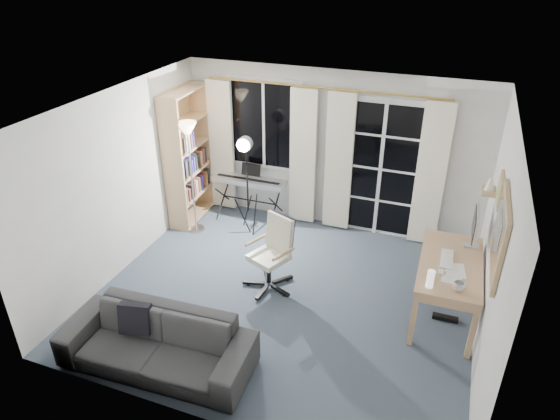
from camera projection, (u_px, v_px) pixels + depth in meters
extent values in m
cube|color=#384351|center=(285.00, 296.00, 6.28)|extent=(4.50, 4.00, 0.02)
cube|color=white|center=(265.00, 124.00, 7.53)|extent=(1.20, 0.06, 1.40)
cube|color=black|center=(264.00, 125.00, 7.50)|extent=(1.10, 0.02, 1.30)
cube|color=white|center=(264.00, 125.00, 7.49)|extent=(0.04, 0.03, 1.30)
cube|color=white|center=(381.00, 170.00, 7.19)|extent=(1.32, 0.06, 2.11)
cube|color=black|center=(360.00, 168.00, 7.26)|extent=(0.55, 0.02, 1.95)
cube|color=black|center=(401.00, 174.00, 7.07)|extent=(0.55, 0.02, 1.95)
cube|color=white|center=(380.00, 171.00, 7.16)|extent=(0.05, 0.04, 2.05)
cube|color=white|center=(377.00, 200.00, 7.38)|extent=(1.15, 0.03, 0.03)
cube|color=white|center=(380.00, 169.00, 7.15)|extent=(1.15, 0.03, 0.03)
cube|color=white|center=(384.00, 136.00, 6.91)|extent=(1.15, 0.03, 0.03)
cylinder|color=gold|center=(322.00, 88.00, 6.87)|extent=(3.50, 0.03, 0.03)
cube|color=#F5F1C8|center=(222.00, 147.00, 7.86)|extent=(0.40, 0.07, 2.10)
cube|color=#F5F1C8|center=(303.00, 158.00, 7.44)|extent=(0.40, 0.07, 2.10)
cube|color=#F5F1C8|center=(339.00, 163.00, 7.27)|extent=(0.40, 0.07, 2.10)
cube|color=#F5F1C8|center=(430.00, 176.00, 6.87)|extent=(0.40, 0.07, 2.10)
cube|color=tan|center=(173.00, 168.00, 7.20)|extent=(0.33, 0.05, 2.08)
cube|color=tan|center=(201.00, 146.00, 7.99)|extent=(0.33, 0.05, 2.08)
cube|color=tan|center=(179.00, 156.00, 7.63)|extent=(0.08, 0.94, 2.08)
cube|color=tan|center=(193.00, 215.00, 8.07)|extent=(0.38, 0.95, 0.03)
cube|color=tan|center=(191.00, 193.00, 7.89)|extent=(0.38, 0.95, 0.03)
cube|color=tan|center=(189.00, 170.00, 7.70)|extent=(0.38, 0.95, 0.03)
cube|color=tan|center=(187.00, 146.00, 7.52)|extent=(0.38, 0.95, 0.03)
cube|color=tan|center=(185.00, 121.00, 7.33)|extent=(0.38, 0.95, 0.03)
cube|color=tan|center=(182.00, 91.00, 7.12)|extent=(0.38, 0.95, 0.03)
cube|color=beige|center=(180.00, 196.00, 7.49)|extent=(0.24, 0.07, 0.27)
cube|color=brown|center=(184.00, 194.00, 7.59)|extent=(0.23, 0.05, 0.21)
cube|color=#303030|center=(186.00, 191.00, 7.65)|extent=(0.23, 0.05, 0.24)
cube|color=brown|center=(188.00, 187.00, 7.71)|extent=(0.23, 0.05, 0.31)
cube|color=beige|center=(191.00, 187.00, 7.79)|extent=(0.24, 0.07, 0.24)
cube|color=#A7642F|center=(194.00, 184.00, 7.87)|extent=(0.23, 0.05, 0.25)
cube|color=#3A3092|center=(196.00, 182.00, 7.93)|extent=(0.24, 0.06, 0.25)
cube|color=brown|center=(198.00, 180.00, 8.01)|extent=(0.23, 0.04, 0.24)
cube|color=#A7642F|center=(200.00, 178.00, 8.07)|extent=(0.24, 0.07, 0.25)
cube|color=#303030|center=(203.00, 175.00, 8.15)|extent=(0.23, 0.04, 0.27)
cube|color=#3A3092|center=(178.00, 171.00, 7.30)|extent=(0.23, 0.05, 0.28)
cube|color=#303030|center=(180.00, 169.00, 7.37)|extent=(0.24, 0.07, 0.28)
cube|color=#303030|center=(183.00, 168.00, 7.46)|extent=(0.23, 0.05, 0.24)
cube|color=#3A3092|center=(186.00, 166.00, 7.53)|extent=(0.23, 0.04, 0.22)
cube|color=#3A3092|center=(188.00, 164.00, 7.59)|extent=(0.23, 0.05, 0.24)
cube|color=#303030|center=(190.00, 161.00, 7.64)|extent=(0.23, 0.05, 0.29)
cube|color=#303030|center=(193.00, 161.00, 7.72)|extent=(0.23, 0.06, 0.23)
cube|color=#EF9659|center=(195.00, 158.00, 7.79)|extent=(0.23, 0.05, 0.24)
cube|color=brown|center=(198.00, 156.00, 7.86)|extent=(0.23, 0.04, 0.25)
cube|color=#303030|center=(200.00, 154.00, 7.92)|extent=(0.23, 0.04, 0.24)
cube|color=#A7642F|center=(175.00, 145.00, 7.11)|extent=(0.23, 0.05, 0.29)
cube|color=#303030|center=(178.00, 146.00, 7.19)|extent=(0.23, 0.04, 0.22)
cube|color=beige|center=(180.00, 141.00, 7.23)|extent=(0.23, 0.04, 0.31)
cube|color=beige|center=(182.00, 140.00, 7.30)|extent=(0.23, 0.05, 0.28)
cube|color=brown|center=(185.00, 140.00, 7.38)|extent=(0.23, 0.04, 0.23)
cube|color=#3A3092|center=(187.00, 138.00, 7.44)|extent=(0.23, 0.05, 0.24)
cylinder|color=#B2B2B7|center=(196.00, 229.00, 7.70)|extent=(0.33, 0.33, 0.03)
cylinder|color=#B2B2B7|center=(192.00, 182.00, 7.32)|extent=(0.04, 0.04, 1.59)
cone|color=#FFE5B2|center=(187.00, 128.00, 6.93)|extent=(0.36, 0.36, 0.16)
cylinder|color=black|center=(224.00, 196.00, 8.05)|extent=(0.02, 0.56, 0.51)
cylinder|color=black|center=(224.00, 196.00, 8.05)|extent=(0.02, 0.56, 0.51)
cylinder|color=black|center=(276.00, 205.00, 7.77)|extent=(0.02, 0.56, 0.51)
cylinder|color=black|center=(276.00, 205.00, 7.77)|extent=(0.02, 0.56, 0.51)
cylinder|color=black|center=(250.00, 200.00, 7.91)|extent=(0.89, 0.02, 0.02)
cube|color=silver|center=(249.00, 181.00, 7.75)|extent=(1.16, 0.30, 0.08)
cube|color=white|center=(247.00, 181.00, 7.67)|extent=(1.07, 0.13, 0.01)
cube|color=black|center=(248.00, 179.00, 7.70)|extent=(1.04, 0.07, 0.01)
cube|color=black|center=(251.00, 170.00, 7.75)|extent=(0.31, 0.06, 0.19)
cylinder|color=black|center=(255.00, 215.00, 7.53)|extent=(0.03, 0.24, 0.63)
cylinder|color=black|center=(247.00, 211.00, 7.64)|extent=(0.22, 0.12, 0.63)
cylinder|color=black|center=(243.00, 217.00, 7.49)|extent=(0.21, 0.15, 0.63)
cylinder|color=black|center=(247.00, 178.00, 7.26)|extent=(0.03, 0.03, 1.08)
cylinder|color=silver|center=(245.00, 144.00, 6.97)|extent=(0.21, 0.13, 0.21)
cylinder|color=white|center=(243.00, 146.00, 6.92)|extent=(0.18, 0.03, 0.18)
cube|color=black|center=(280.00, 291.00, 6.29)|extent=(0.28, 0.15, 0.04)
cylinder|color=black|center=(284.00, 294.00, 6.26)|extent=(0.06, 0.06, 0.05)
cube|color=black|center=(283.00, 280.00, 6.50)|extent=(0.22, 0.25, 0.04)
cylinder|color=black|center=(287.00, 279.00, 6.54)|extent=(0.06, 0.06, 0.05)
cube|color=black|center=(267.00, 275.00, 6.59)|extent=(0.19, 0.27, 0.04)
cylinder|color=black|center=(266.00, 273.00, 6.66)|extent=(0.06, 0.06, 0.05)
cube|color=black|center=(254.00, 283.00, 6.44)|extent=(0.29, 0.11, 0.04)
cylinder|color=black|center=(248.00, 283.00, 6.46)|extent=(0.06, 0.06, 0.05)
cube|color=black|center=(262.00, 293.00, 6.26)|extent=(0.07, 0.29, 0.04)
cylinder|color=black|center=(259.00, 297.00, 6.21)|extent=(0.06, 0.06, 0.05)
cylinder|color=black|center=(269.00, 270.00, 6.31)|extent=(0.07, 0.07, 0.36)
cube|color=beige|center=(269.00, 257.00, 6.22)|extent=(0.55, 0.55, 0.07)
cube|color=beige|center=(280.00, 233.00, 6.22)|extent=(0.41, 0.26, 0.48)
cube|color=black|center=(282.00, 230.00, 6.23)|extent=(0.39, 0.23, 0.44)
cylinder|color=tan|center=(256.00, 240.00, 6.31)|extent=(0.18, 0.35, 0.04)
cylinder|color=tan|center=(283.00, 254.00, 6.02)|extent=(0.18, 0.35, 0.04)
cube|color=tan|center=(451.00, 264.00, 5.63)|extent=(0.71, 1.38, 0.04)
cube|color=tan|center=(450.00, 269.00, 5.66)|extent=(0.67, 1.34, 0.10)
cube|color=tan|center=(413.00, 319.00, 5.36)|extent=(0.06, 0.06, 0.69)
cube|color=tan|center=(472.00, 332.00, 5.18)|extent=(0.06, 0.06, 0.69)
cube|color=tan|center=(424.00, 256.00, 6.43)|extent=(0.06, 0.06, 0.69)
cube|color=tan|center=(474.00, 265.00, 6.25)|extent=(0.06, 0.06, 0.69)
cube|color=silver|center=(471.00, 245.00, 5.93)|extent=(0.18, 0.12, 0.01)
cube|color=silver|center=(473.00, 236.00, 5.87)|extent=(0.04, 0.03, 0.21)
cube|color=silver|center=(476.00, 225.00, 5.79)|extent=(0.04, 0.53, 0.33)
cube|color=black|center=(474.00, 224.00, 5.80)|extent=(0.02, 0.49, 0.29)
cube|color=white|center=(447.00, 259.00, 5.67)|extent=(0.14, 0.41, 0.02)
cube|color=white|center=(441.00, 272.00, 5.44)|extent=(0.06, 0.10, 0.02)
cube|color=white|center=(455.00, 270.00, 5.48)|extent=(0.26, 0.32, 0.01)
cube|color=white|center=(451.00, 280.00, 5.33)|extent=(0.21, 0.16, 0.00)
cube|color=black|center=(433.00, 277.00, 5.28)|extent=(0.05, 0.04, 0.12)
cylinder|color=white|center=(430.00, 279.00, 5.19)|extent=(0.08, 0.08, 0.20)
cube|color=black|center=(445.00, 318.00, 5.86)|extent=(0.29, 0.08, 0.05)
imported|color=silver|center=(459.00, 285.00, 5.15)|extent=(0.12, 0.10, 0.12)
cube|color=tan|center=(500.00, 235.00, 4.57)|extent=(0.04, 0.94, 0.74)
cube|color=white|center=(498.00, 235.00, 4.57)|extent=(0.01, 0.84, 0.64)
cube|color=tan|center=(500.00, 190.00, 5.28)|extent=(0.03, 0.42, 0.32)
cube|color=#57AF60|center=(499.00, 190.00, 5.29)|extent=(0.00, 0.36, 0.26)
cube|color=tan|center=(489.00, 191.00, 5.84)|extent=(0.16, 0.30, 0.02)
cone|color=beige|center=(490.00, 184.00, 5.79)|extent=(0.12, 0.12, 0.15)
imported|color=#2C2D2F|center=(156.00, 336.00, 5.07)|extent=(2.01, 0.67, 0.78)
cube|color=black|center=(135.00, 319.00, 5.20)|extent=(0.37, 0.25, 0.35)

